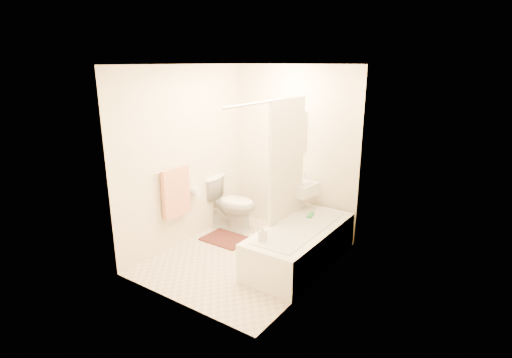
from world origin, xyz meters
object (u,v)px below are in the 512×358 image
Objects in this scene: sink at (299,207)px; bathtub at (300,245)px; soap_bottle at (263,234)px; toilet at (230,203)px; bath_mat at (226,239)px.

bathtub is (0.38, -0.65, -0.22)m from sink.
bathtub is 9.20× the size of soap_bottle.
toilet is 1.54m from soap_bottle.
toilet is 4.41× the size of soap_bottle.
toilet is at bearing -155.42° from sink.
sink is 1.13m from bath_mat.
bath_mat is 1.28m from soap_bottle.
sink is at bearing 99.80° from soap_bottle.
sink is at bearing 39.83° from bath_mat.
toilet reaches higher than bath_mat.
sink is 0.79m from bathtub.
toilet is 0.57m from bath_mat.
bath_mat is at bearing 150.82° from soap_bottle.
toilet reaches higher than bathtub.
bathtub is (1.38, -0.36, -0.16)m from toilet.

